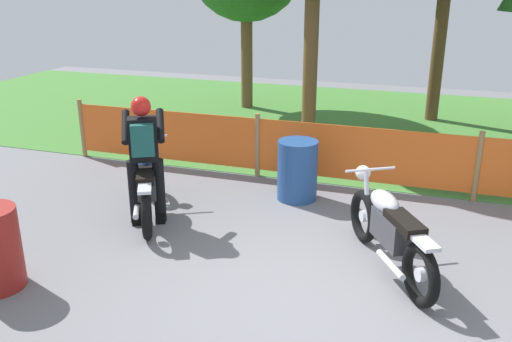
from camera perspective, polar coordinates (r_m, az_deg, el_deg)
ground at (r=5.77m, az=5.84°, el=-12.84°), size 24.00×24.00×0.02m
grass_verge at (r=12.31m, az=13.40°, el=4.62°), size 24.00×7.85×0.01m
barrier_fence at (r=8.41m, az=10.91°, el=1.71°), size 10.02×0.08×1.05m
motorcycle_lead at (r=6.17m, az=13.75°, el=-5.94°), size 1.16×1.84×0.98m
motorcycle_trailing at (r=7.47m, az=-11.33°, el=-1.22°), size 1.08×1.85×0.97m
rider_trailing at (r=7.10m, az=-11.61°, el=1.79°), size 0.70×0.79×1.69m
spare_drum at (r=7.91m, az=4.34°, el=0.08°), size 0.58×0.58×0.88m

